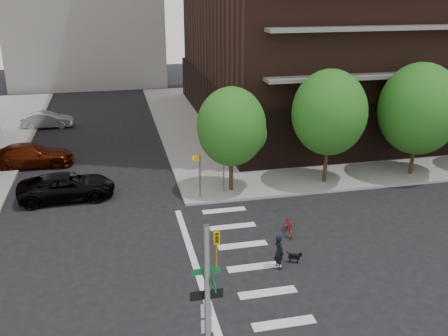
# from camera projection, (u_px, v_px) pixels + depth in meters

# --- Properties ---
(ground) EXTENTS (120.00, 120.00, 0.00)m
(ground) POSITION_uv_depth(u_px,v_px,m) (187.00, 275.00, 21.39)
(ground) COLOR black
(ground) RESTS_ON ground
(sidewalk_ne) EXTENTS (39.00, 33.00, 0.15)m
(sidewalk_ne) POSITION_uv_depth(u_px,v_px,m) (364.00, 115.00, 47.11)
(sidewalk_ne) COLOR gray
(sidewalk_ne) RESTS_ON ground
(crosswalk) EXTENTS (3.85, 13.00, 0.01)m
(crosswalk) POSITION_uv_depth(u_px,v_px,m) (237.00, 269.00, 21.85)
(crosswalk) COLOR silver
(crosswalk) RESTS_ON ground
(tree_a) EXTENTS (4.00, 4.00, 5.90)m
(tree_a) POSITION_uv_depth(u_px,v_px,m) (231.00, 127.00, 28.59)
(tree_a) COLOR #301E11
(tree_a) RESTS_ON sidewalk_ne
(tree_b) EXTENTS (4.50, 4.50, 6.65)m
(tree_b) POSITION_uv_depth(u_px,v_px,m) (329.00, 113.00, 29.66)
(tree_b) COLOR #301E11
(tree_b) RESTS_ON sidewalk_ne
(tree_c) EXTENTS (5.00, 5.00, 6.80)m
(tree_c) POSITION_uv_depth(u_px,v_px,m) (419.00, 109.00, 30.94)
(tree_c) COLOR #301E11
(tree_c) RESTS_ON sidewalk_ne
(pedestrian_signal) EXTENTS (2.18, 0.67, 2.60)m
(pedestrian_signal) POSITION_uv_depth(u_px,v_px,m) (205.00, 168.00, 28.47)
(pedestrian_signal) COLOR slate
(pedestrian_signal) RESTS_ON sidewalk_ne
(parked_car_black) EXTENTS (2.73, 5.53, 1.51)m
(parked_car_black) POSITION_uv_depth(u_px,v_px,m) (67.00, 187.00, 28.75)
(parked_car_black) COLOR black
(parked_car_black) RESTS_ON ground
(parked_car_maroon) EXTENTS (2.32, 5.50, 1.58)m
(parked_car_maroon) POSITION_uv_depth(u_px,v_px,m) (32.00, 155.00, 33.88)
(parked_car_maroon) COLOR #431104
(parked_car_maroon) RESTS_ON ground
(parked_car_silver) EXTENTS (1.50, 4.24, 1.39)m
(parked_car_silver) POSITION_uv_depth(u_px,v_px,m) (47.00, 120.00, 43.08)
(parked_car_silver) COLOR #A4A6AD
(parked_car_silver) RESTS_ON ground
(scooter) EXTENTS (0.89, 1.78, 0.89)m
(scooter) POSITION_uv_depth(u_px,v_px,m) (289.00, 225.00, 24.82)
(scooter) COLOR maroon
(scooter) RESTS_ON ground
(dog_walker) EXTENTS (0.64, 0.49, 1.57)m
(dog_walker) POSITION_uv_depth(u_px,v_px,m) (279.00, 252.00, 21.71)
(dog_walker) COLOR black
(dog_walker) RESTS_ON ground
(dog) EXTENTS (0.60, 0.38, 0.51)m
(dog) POSITION_uv_depth(u_px,v_px,m) (295.00, 256.00, 22.26)
(dog) COLOR black
(dog) RESTS_ON ground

